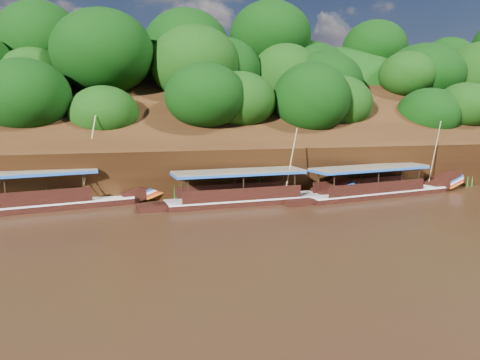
% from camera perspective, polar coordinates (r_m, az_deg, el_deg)
% --- Properties ---
extents(ground, '(160.00, 160.00, 0.00)m').
position_cam_1_polar(ground, '(26.43, 6.13, -5.89)').
color(ground, black).
rests_on(ground, ground).
extents(riverbank, '(120.00, 30.06, 19.40)m').
position_cam_1_polar(riverbank, '(47.75, -3.44, 3.04)').
color(riverbank, black).
rests_on(riverbank, ground).
extents(boat_0, '(14.49, 4.51, 6.11)m').
position_cam_1_polar(boat_0, '(37.50, 17.23, -1.03)').
color(boat_0, black).
rests_on(boat_0, ground).
extents(boat_1, '(13.92, 3.11, 5.75)m').
position_cam_1_polar(boat_1, '(33.04, 2.24, -1.91)').
color(boat_1, black).
rests_on(boat_1, ground).
extents(boat_2, '(16.98, 5.71, 6.65)m').
position_cam_1_polar(boat_2, '(33.65, -23.63, -2.35)').
color(boat_2, black).
rests_on(boat_2, ground).
extents(reeds, '(49.33, 2.44, 2.11)m').
position_cam_1_polar(reeds, '(34.48, -4.13, -0.87)').
color(reeds, '#195715').
rests_on(reeds, ground).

